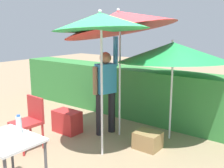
{
  "coord_description": "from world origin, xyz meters",
  "views": [
    {
      "loc": [
        2.76,
        -3.31,
        2.07
      ],
      "look_at": [
        0.0,
        0.3,
        1.1
      ],
      "focal_mm": 43.55,
      "sensor_mm": 36.0,
      "label": 1
    }
  ],
  "objects_px": {
    "umbrella_rainbow": "(101,22)",
    "chair_plastic": "(30,119)",
    "crate_cardboard": "(148,140)",
    "umbrella_orange": "(173,52)",
    "cooler_box": "(67,121)",
    "bottle_water": "(19,125)",
    "folding_table": "(8,146)",
    "person_vendor": "(106,87)",
    "umbrella_yellow": "(119,21)"
  },
  "relations": [
    {
      "from": "folding_table",
      "to": "umbrella_rainbow",
      "type": "bearing_deg",
      "value": 83.91
    },
    {
      "from": "crate_cardboard",
      "to": "folding_table",
      "type": "height_order",
      "value": "folding_table"
    },
    {
      "from": "cooler_box",
      "to": "chair_plastic",
      "type": "bearing_deg",
      "value": -88.65
    },
    {
      "from": "umbrella_orange",
      "to": "umbrella_yellow",
      "type": "xyz_separation_m",
      "value": [
        -0.84,
        -0.46,
        0.53
      ]
    },
    {
      "from": "umbrella_yellow",
      "to": "bottle_water",
      "type": "xyz_separation_m",
      "value": [
        0.09,
        -2.19,
        -1.26
      ]
    },
    {
      "from": "chair_plastic",
      "to": "bottle_water",
      "type": "xyz_separation_m",
      "value": [
        0.99,
        -0.84,
        0.38
      ]
    },
    {
      "from": "person_vendor",
      "to": "umbrella_orange",
      "type": "bearing_deg",
      "value": 25.1
    },
    {
      "from": "umbrella_rainbow",
      "to": "cooler_box",
      "type": "relative_size",
      "value": 4.24
    },
    {
      "from": "umbrella_orange",
      "to": "cooler_box",
      "type": "distance_m",
      "value": 2.44
    },
    {
      "from": "umbrella_rainbow",
      "to": "person_vendor",
      "type": "relative_size",
      "value": 1.25
    },
    {
      "from": "folding_table",
      "to": "bottle_water",
      "type": "distance_m",
      "value": 0.27
    },
    {
      "from": "chair_plastic",
      "to": "crate_cardboard",
      "type": "distance_m",
      "value": 2.06
    },
    {
      "from": "cooler_box",
      "to": "bottle_water",
      "type": "relative_size",
      "value": 2.3
    },
    {
      "from": "umbrella_rainbow",
      "to": "person_vendor",
      "type": "bearing_deg",
      "value": 124.54
    },
    {
      "from": "chair_plastic",
      "to": "crate_cardboard",
      "type": "xyz_separation_m",
      "value": [
        1.63,
        1.2,
        -0.36
      ]
    },
    {
      "from": "chair_plastic",
      "to": "umbrella_rainbow",
      "type": "bearing_deg",
      "value": 24.43
    },
    {
      "from": "umbrella_rainbow",
      "to": "bottle_water",
      "type": "relative_size",
      "value": 9.77
    },
    {
      "from": "chair_plastic",
      "to": "folding_table",
      "type": "bearing_deg",
      "value": -45.63
    },
    {
      "from": "umbrella_rainbow",
      "to": "chair_plastic",
      "type": "distance_m",
      "value": 2.06
    },
    {
      "from": "cooler_box",
      "to": "bottle_water",
      "type": "height_order",
      "value": "bottle_water"
    },
    {
      "from": "umbrella_orange",
      "to": "person_vendor",
      "type": "relative_size",
      "value": 1.05
    },
    {
      "from": "chair_plastic",
      "to": "folding_table",
      "type": "distance_m",
      "value": 1.43
    },
    {
      "from": "bottle_water",
      "to": "umbrella_yellow",
      "type": "bearing_deg",
      "value": 92.27
    },
    {
      "from": "umbrella_rainbow",
      "to": "umbrella_orange",
      "type": "relative_size",
      "value": 1.19
    },
    {
      "from": "person_vendor",
      "to": "chair_plastic",
      "type": "relative_size",
      "value": 2.11
    },
    {
      "from": "person_vendor",
      "to": "folding_table",
      "type": "distance_m",
      "value": 2.36
    },
    {
      "from": "person_vendor",
      "to": "umbrella_yellow",
      "type": "bearing_deg",
      "value": 11.29
    },
    {
      "from": "crate_cardboard",
      "to": "chair_plastic",
      "type": "bearing_deg",
      "value": -143.65
    },
    {
      "from": "umbrella_orange",
      "to": "bottle_water",
      "type": "xyz_separation_m",
      "value": [
        -0.75,
        -2.66,
        -0.73
      ]
    },
    {
      "from": "umbrella_yellow",
      "to": "umbrella_rainbow",
      "type": "bearing_deg",
      "value": -72.52
    },
    {
      "from": "umbrella_yellow",
      "to": "umbrella_orange",
      "type": "bearing_deg",
      "value": 29.05
    },
    {
      "from": "umbrella_orange",
      "to": "folding_table",
      "type": "bearing_deg",
      "value": -104.67
    },
    {
      "from": "umbrella_orange",
      "to": "person_vendor",
      "type": "xyz_separation_m",
      "value": [
        -1.11,
        -0.52,
        -0.69
      ]
    },
    {
      "from": "folding_table",
      "to": "umbrella_orange",
      "type": "bearing_deg",
      "value": 75.33
    },
    {
      "from": "umbrella_yellow",
      "to": "chair_plastic",
      "type": "xyz_separation_m",
      "value": [
        -0.9,
        -1.35,
        -1.65
      ]
    },
    {
      "from": "chair_plastic",
      "to": "folding_table",
      "type": "xyz_separation_m",
      "value": [
        0.99,
        -1.02,
        0.17
      ]
    },
    {
      "from": "umbrella_yellow",
      "to": "person_vendor",
      "type": "bearing_deg",
      "value": -168.71
    },
    {
      "from": "umbrella_yellow",
      "to": "folding_table",
      "type": "xyz_separation_m",
      "value": [
        0.1,
        -2.37,
        -1.48
      ]
    },
    {
      "from": "chair_plastic",
      "to": "folding_table",
      "type": "relative_size",
      "value": 1.11
    },
    {
      "from": "umbrella_rainbow",
      "to": "crate_cardboard",
      "type": "distance_m",
      "value": 2.15
    },
    {
      "from": "umbrella_orange",
      "to": "chair_plastic",
      "type": "xyz_separation_m",
      "value": [
        -1.74,
        -1.82,
        -1.11
      ]
    },
    {
      "from": "crate_cardboard",
      "to": "bottle_water",
      "type": "xyz_separation_m",
      "value": [
        -0.64,
        -2.04,
        0.75
      ]
    },
    {
      "from": "umbrella_yellow",
      "to": "cooler_box",
      "type": "relative_size",
      "value": 4.6
    },
    {
      "from": "umbrella_orange",
      "to": "person_vendor",
      "type": "height_order",
      "value": "person_vendor"
    },
    {
      "from": "umbrella_orange",
      "to": "folding_table",
      "type": "xyz_separation_m",
      "value": [
        -0.74,
        -2.83,
        -0.94
      ]
    },
    {
      "from": "umbrella_yellow",
      "to": "folding_table",
      "type": "distance_m",
      "value": 2.79
    },
    {
      "from": "person_vendor",
      "to": "bottle_water",
      "type": "distance_m",
      "value": 2.17
    },
    {
      "from": "bottle_water",
      "to": "chair_plastic",
      "type": "bearing_deg",
      "value": 139.51
    },
    {
      "from": "person_vendor",
      "to": "crate_cardboard",
      "type": "height_order",
      "value": "person_vendor"
    },
    {
      "from": "person_vendor",
      "to": "bottle_water",
      "type": "relative_size",
      "value": 7.83
    }
  ]
}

